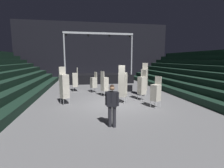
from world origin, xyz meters
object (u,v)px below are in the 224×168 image
object	(u,v)px
chair_stack_mid_left	(123,84)
chair_stack_rear_right	(144,80)
chair_stack_rear_left	(156,92)
equipment_road_case	(127,88)
chair_stack_mid_right	(64,86)
chair_stack_front_left	(142,85)
stage_riser	(98,78)
chair_stack_rear_centre	(75,80)
chair_stack_mid_centre	(94,82)
man_with_tie	(112,103)
chair_stack_front_right	(105,84)

from	to	relation	value
chair_stack_mid_left	chair_stack_rear_right	world-z (taller)	chair_stack_rear_right
chair_stack_mid_left	chair_stack_rear_right	xyz separation A→B (m)	(2.11, 1.75, 0.04)
chair_stack_rear_left	equipment_road_case	distance (m)	5.18
chair_stack_mid_right	chair_stack_rear_left	world-z (taller)	chair_stack_mid_right
chair_stack_mid_right	chair_stack_rear_left	distance (m)	5.43
chair_stack_front_left	chair_stack_rear_right	bearing A→B (deg)	-46.81
chair_stack_rear_left	chair_stack_mid_left	bearing A→B (deg)	20.07
stage_riser	chair_stack_rear_right	distance (m)	8.36
chair_stack_rear_right	chair_stack_rear_centre	size ratio (longest dim) A/B	1.21
chair_stack_mid_centre	equipment_road_case	size ratio (longest dim) A/B	1.90
chair_stack_mid_centre	equipment_road_case	world-z (taller)	chair_stack_mid_centre
chair_stack_front_left	chair_stack_rear_left	world-z (taller)	chair_stack_front_left
man_with_tie	equipment_road_case	bearing A→B (deg)	-87.03
man_with_tie	chair_stack_mid_left	distance (m)	3.90
chair_stack_front_right	chair_stack_mid_centre	distance (m)	1.69
stage_riser	chair_stack_front_left	size ratio (longest dim) A/B	3.85
man_with_tie	chair_stack_front_left	bearing A→B (deg)	-101.34
equipment_road_case	chair_stack_front_right	bearing A→B (deg)	-143.94
chair_stack_rear_right	equipment_road_case	size ratio (longest dim) A/B	2.75
chair_stack_front_right	chair_stack_rear_centre	world-z (taller)	chair_stack_rear_centre
man_with_tie	chair_stack_mid_left	size ratio (longest dim) A/B	0.73
equipment_road_case	chair_stack_front_left	bearing A→B (deg)	-87.94
chair_stack_rear_left	chair_stack_rear_centre	size ratio (longest dim) A/B	0.88
chair_stack_mid_left	chair_stack_rear_centre	size ratio (longest dim) A/B	1.17
chair_stack_mid_left	chair_stack_rear_right	distance (m)	2.74
stage_riser	chair_stack_mid_right	world-z (taller)	stage_riser
chair_stack_front_left	chair_stack_rear_left	bearing A→B (deg)	164.37
chair_stack_front_left	chair_stack_mid_left	world-z (taller)	chair_stack_mid_left
chair_stack_mid_centre	chair_stack_rear_right	bearing A→B (deg)	-141.09
man_with_tie	chair_stack_rear_left	distance (m)	3.72
chair_stack_mid_centre	chair_stack_rear_left	world-z (taller)	chair_stack_rear_left
chair_stack_rear_right	equipment_road_case	world-z (taller)	chair_stack_rear_right
chair_stack_front_left	chair_stack_front_right	distance (m)	2.87
stage_riser	chair_stack_mid_left	size ratio (longest dim) A/B	3.30
chair_stack_front_left	chair_stack_rear_right	distance (m)	1.46
chair_stack_front_left	chair_stack_rear_centre	size ratio (longest dim) A/B	1.00
chair_stack_mid_left	chair_stack_rear_centre	bearing A→B (deg)	160.88
chair_stack_rear_centre	equipment_road_case	size ratio (longest dim) A/B	2.28
chair_stack_front_left	equipment_road_case	xyz separation A→B (m)	(-0.12, 3.29, -0.77)
chair_stack_mid_right	stage_riser	bearing A→B (deg)	-140.73
chair_stack_rear_centre	chair_stack_front_left	bearing A→B (deg)	-137.28
chair_stack_mid_left	equipment_road_case	bearing A→B (deg)	106.35
chair_stack_mid_left	chair_stack_rear_left	size ratio (longest dim) A/B	1.33
chair_stack_front_left	chair_stack_mid_centre	bearing A→B (deg)	23.43
chair_stack_front_right	chair_stack_rear_right	bearing A→B (deg)	53.86
chair_stack_front_left	chair_stack_rear_centre	bearing A→B (deg)	29.11
chair_stack_mid_left	equipment_road_case	distance (m)	4.09
chair_stack_rear_right	man_with_tie	bearing A→B (deg)	89.45
chair_stack_mid_left	chair_stack_front_right	bearing A→B (deg)	148.00
man_with_tie	chair_stack_rear_centre	world-z (taller)	chair_stack_rear_centre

